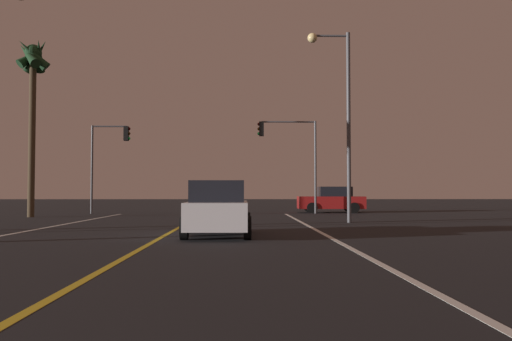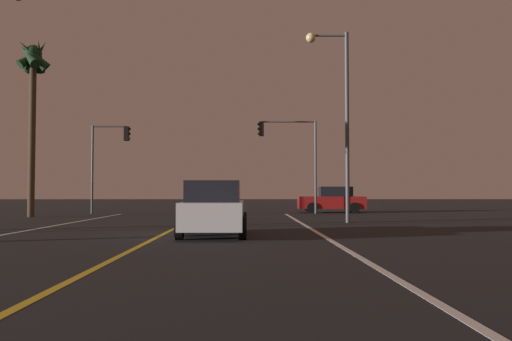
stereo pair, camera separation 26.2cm
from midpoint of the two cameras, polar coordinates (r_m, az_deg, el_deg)
name	(u,v)px [view 1 (the left image)]	position (r m, az deg, el deg)	size (l,w,h in m)	color
lane_edge_right	(345,245)	(14.11, 8.83, -7.76)	(0.16, 39.26, 0.01)	silver
lane_center_divider	(146,246)	(14.13, -11.99, -7.73)	(0.16, 39.26, 0.01)	gold
car_lead_same_lane	(218,209)	(16.88, -4.44, -4.09)	(2.02, 4.30, 1.70)	black
car_crossing_side	(332,200)	(36.04, 7.74, -3.09)	(4.30, 2.02, 1.70)	black
traffic_light_near_right	(288,145)	(34.19, 3.17, 2.73)	(3.72, 0.36, 5.81)	#4C4C51
traffic_light_near_left	(110,149)	(35.09, -15.27, 2.21)	(2.44, 0.36, 5.50)	#4C4C51
street_lamp_right_far	(340,103)	(24.71, 8.46, 7.03)	(1.92, 0.44, 8.51)	#4C4C51
palm_tree_left_far	(33,74)	(32.43, -22.55, 9.36)	(2.20, 2.11, 9.78)	#473826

